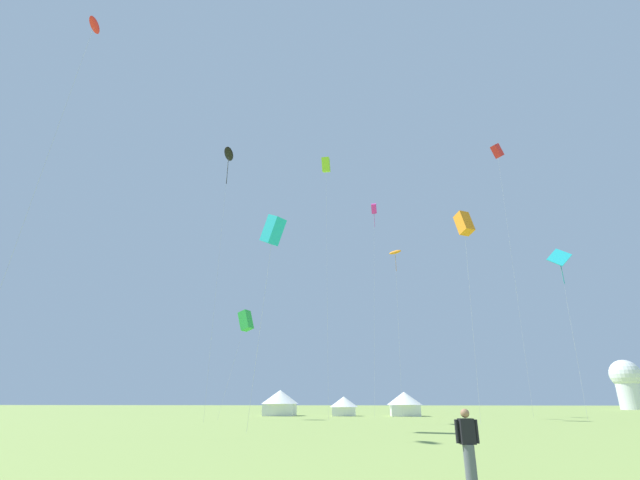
{
  "coord_description": "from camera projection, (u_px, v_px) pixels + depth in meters",
  "views": [
    {
      "loc": [
        3.32,
        -3.87,
        1.92
      ],
      "look_at": [
        0.0,
        32.0,
        15.24
      ],
      "focal_mm": 24.44,
      "sensor_mm": 36.0,
      "label": 1
    }
  ],
  "objects": [
    {
      "name": "kite_green_box",
      "position": [
        246.0,
        321.0,
        51.66
      ],
      "size": [
        2.92,
        2.96,
        12.09
      ],
      "color": "green",
      "rests_on": "ground"
    },
    {
      "name": "kite_orange_box",
      "position": [
        464.0,
        224.0,
        45.13
      ],
      "size": [
        1.9,
        2.15,
        20.49
      ],
      "color": "orange",
      "rests_on": "ground"
    },
    {
      "name": "kite_red_box",
      "position": [
        497.0,
        152.0,
        65.69
      ],
      "size": [
        2.33,
        2.29,
        38.44
      ],
      "color": "red",
      "rests_on": "ground"
    },
    {
      "name": "kite_black_parafoil",
      "position": [
        229.0,
        154.0,
        52.54
      ],
      "size": [
        1.74,
        3.21,
        30.37
      ],
      "color": "black",
      "rests_on": "ground"
    },
    {
      "name": "kite_cyan_box",
      "position": [
        273.0,
        230.0,
        35.0
      ],
      "size": [
        2.23,
        2.92,
        16.04
      ],
      "color": "#1EB7CC",
      "rests_on": "ground"
    },
    {
      "name": "kite_lime_box",
      "position": [
        326.0,
        165.0,
        60.23
      ],
      "size": [
        1.16,
        2.91,
        33.7
      ],
      "color": "#99DB2D",
      "rests_on": "ground"
    },
    {
      "name": "kite_magenta_box",
      "position": [
        374.0,
        210.0,
        67.85
      ],
      "size": [
        1.7,
        2.93,
        30.89
      ],
      "color": "#E02DA3",
      "rests_on": "ground"
    },
    {
      "name": "kite_orange_parafoil",
      "position": [
        395.0,
        253.0,
        58.19
      ],
      "size": [
        1.94,
        1.78,
        20.9
      ],
      "color": "orange",
      "rests_on": "ground"
    },
    {
      "name": "kite_cyan_diamond",
      "position": [
        559.0,
        259.0,
        48.56
      ],
      "size": [
        2.48,
        1.58,
        18.2
      ],
      "color": "#1EB7CC",
      "rests_on": "ground"
    },
    {
      "name": "kite_red_parafoil",
      "position": [
        94.0,
        27.0,
        38.17
      ],
      "size": [
        3.07,
        2.12,
        33.32
      ],
      "color": "red",
      "rests_on": "ground"
    },
    {
      "name": "person_spectator",
      "position": [
        468.0,
        447.0,
        10.77
      ],
      "size": [
        0.57,
        0.28,
        1.73
      ],
      "color": "#565B66",
      "rests_on": "ground"
    },
    {
      "name": "festival_tent_left",
      "position": [
        280.0,
        401.0,
        59.57
      ],
      "size": [
        5.08,
        5.08,
        3.3
      ],
      "color": "white",
      "rests_on": "ground"
    },
    {
      "name": "festival_tent_right",
      "position": [
        344.0,
        405.0,
        58.65
      ],
      "size": [
        3.77,
        3.77,
        2.45
      ],
      "color": "white",
      "rests_on": "ground"
    },
    {
      "name": "festival_tent_center",
      "position": [
        404.0,
        403.0,
        58.06
      ],
      "size": [
        4.69,
        4.69,
        3.05
      ],
      "color": "white",
      "rests_on": "ground"
    },
    {
      "name": "observatory_dome",
      "position": [
        627.0,
        382.0,
        98.97
      ],
      "size": [
        6.4,
        6.4,
        10.8
      ],
      "color": "white",
      "rests_on": "ground"
    }
  ]
}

